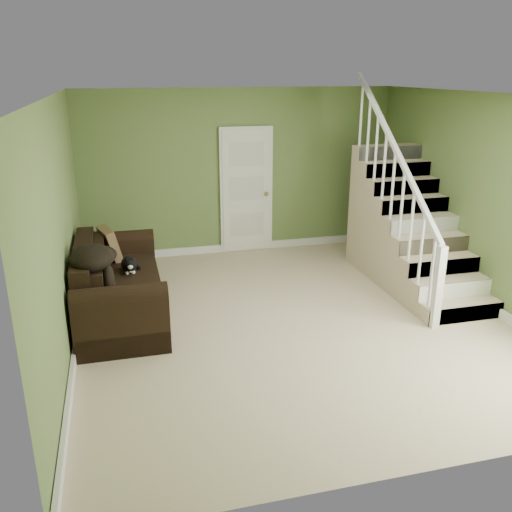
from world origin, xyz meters
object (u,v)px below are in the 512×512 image
cat (129,264)px  banana (144,290)px  sofa (116,289)px  side_table (101,268)px

cat → banana: 0.71m
sofa → cat: bearing=40.7°
sofa → banana: 0.65m
cat → banana: cat is taller
sofa → side_table: sofa is taller
sofa → cat: (0.18, 0.16, 0.24)m
side_table → banana: side_table is taller
cat → side_table: bearing=114.7°
sofa → banana: bearing=-60.2°
cat → banana: size_ratio=2.62×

